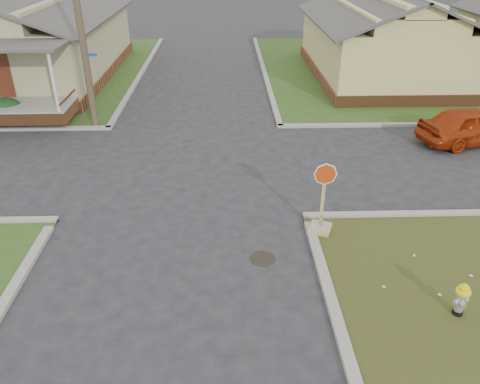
{
  "coord_description": "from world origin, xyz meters",
  "views": [
    {
      "loc": [
        1.34,
        -9.96,
        7.16
      ],
      "look_at": [
        1.67,
        1.0,
        1.1
      ],
      "focal_mm": 35.0,
      "sensor_mm": 36.0,
      "label": 1
    }
  ],
  "objects_px": {
    "fire_hydrant": "(462,298)",
    "stop_sign": "(321,217)",
    "utility_pole": "(78,10)",
    "red_sedan": "(473,125)"
  },
  "relations": [
    {
      "from": "fire_hydrant",
      "to": "stop_sign",
      "type": "bearing_deg",
      "value": 110.55
    },
    {
      "from": "stop_sign",
      "to": "fire_hydrant",
      "type": "bearing_deg",
      "value": -32.23
    },
    {
      "from": "utility_pole",
      "to": "fire_hydrant",
      "type": "relative_size",
      "value": 11.14
    },
    {
      "from": "utility_pole",
      "to": "fire_hydrant",
      "type": "distance_m",
      "value": 16.07
    },
    {
      "from": "utility_pole",
      "to": "stop_sign",
      "type": "bearing_deg",
      "value": -45.65
    },
    {
      "from": "fire_hydrant",
      "to": "red_sedan",
      "type": "relative_size",
      "value": 0.19
    },
    {
      "from": "stop_sign",
      "to": "red_sedan",
      "type": "bearing_deg",
      "value": 63.19
    },
    {
      "from": "stop_sign",
      "to": "red_sedan",
      "type": "height_order",
      "value": "stop_sign"
    },
    {
      "from": "utility_pole",
      "to": "fire_hydrant",
      "type": "xyz_separation_m",
      "value": [
        10.41,
        -11.52,
        -4.17
      ]
    },
    {
      "from": "utility_pole",
      "to": "red_sedan",
      "type": "bearing_deg",
      "value": -8.14
    }
  ]
}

